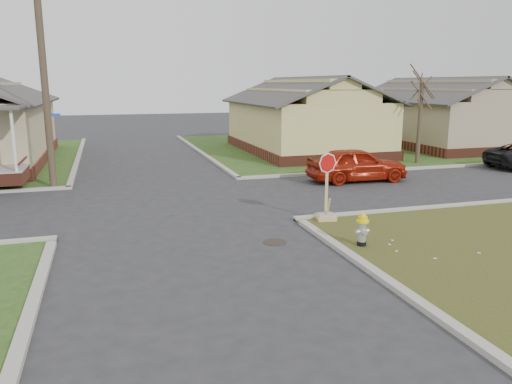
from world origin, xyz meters
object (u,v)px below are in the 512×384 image
object	(u,v)px
stop_sign	(326,205)
red_sedan	(357,164)
utility_pole	(44,72)
fire_hydrant	(362,228)

from	to	relation	value
stop_sign	red_sedan	bearing A→B (deg)	65.07
utility_pole	red_sedan	xyz separation A→B (m)	(12.70, -2.18, -3.91)
stop_sign	utility_pole	bearing A→B (deg)	148.75
stop_sign	fire_hydrant	bearing A→B (deg)	-82.89
utility_pole	fire_hydrant	xyz separation A→B (m)	(8.46, -10.44, -4.13)
fire_hydrant	stop_sign	bearing A→B (deg)	83.54
utility_pole	stop_sign	world-z (taller)	utility_pole
fire_hydrant	red_sedan	world-z (taller)	red_sedan
stop_sign	red_sedan	xyz separation A→B (m)	(4.07, 5.63, 0.24)
utility_pole	red_sedan	bearing A→B (deg)	-9.72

